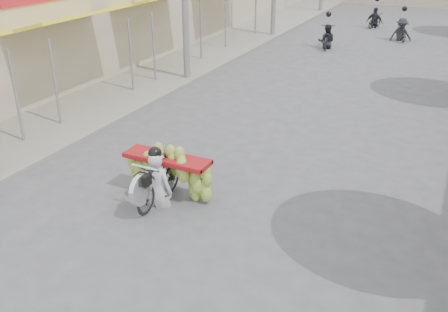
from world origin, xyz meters
TOP-DOWN VIEW (x-y plane):
  - sidewalk_left at (-7.00, 15.00)m, footprint 4.00×60.00m
  - banana_motorbike at (-1.37, 3.89)m, footprint 2.20×1.85m
  - bg_motorbike_a at (-2.13, 19.55)m, footprint 1.00×1.88m
  - bg_motorbike_b at (0.80, 22.81)m, footprint 1.19×1.65m
  - bg_motorbike_c at (-1.06, 25.81)m, footprint 1.07×1.50m

SIDE VIEW (x-z plane):
  - sidewalk_left at x=-7.00m, z-range 0.00..0.12m
  - bg_motorbike_a at x=-2.13m, z-range -0.25..1.70m
  - banana_motorbike at x=-1.37m, z-range -0.38..1.84m
  - bg_motorbike_c at x=-1.06m, z-range -0.14..1.81m
  - bg_motorbike_b at x=0.80m, z-range -0.11..1.84m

